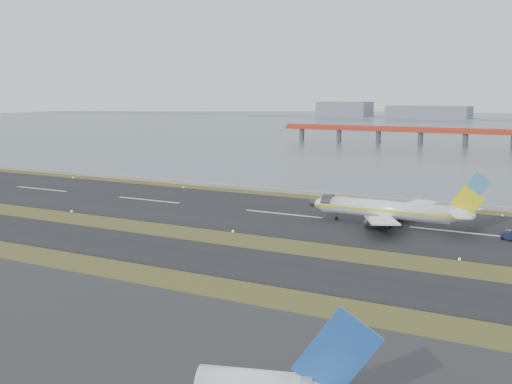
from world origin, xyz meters
TOP-DOWN VIEW (x-y plane):
  - ground at (0.00, 0.00)m, footprint 1000.00×1000.00m
  - taxiway_strip at (0.00, -12.00)m, footprint 1000.00×18.00m
  - runway_strip at (0.00, 30.00)m, footprint 1000.00×45.00m
  - seawall at (0.00, 60.00)m, footprint 1000.00×2.50m
  - airliner at (26.10, 29.29)m, footprint 38.52×32.89m
  - pushback_tug at (50.15, 27.38)m, footprint 3.53×2.75m

SIDE VIEW (x-z plane):
  - ground at x=0.00m, z-range 0.00..0.00m
  - taxiway_strip at x=0.00m, z-range 0.00..0.10m
  - runway_strip at x=0.00m, z-range 0.00..0.10m
  - seawall at x=0.00m, z-range 0.00..1.00m
  - pushback_tug at x=50.15m, z-range -0.03..1.96m
  - airliner at x=26.10m, z-range -2.94..9.86m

